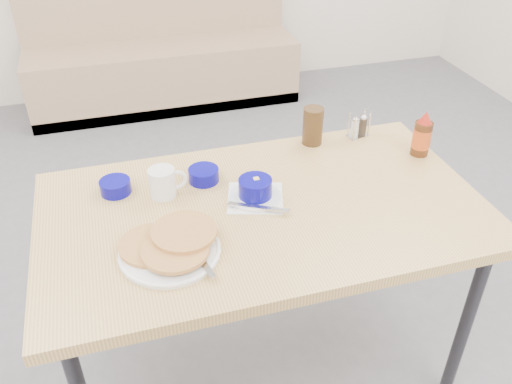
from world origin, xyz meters
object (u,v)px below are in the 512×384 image
object	(u,v)px
amber_tumbler	(313,126)
syrup_bottle	(422,136)
creamer_bowl	(115,187)
dining_table	(264,222)
grits_setting	(255,191)
coffee_mug	(164,182)
butter_bowl	(204,175)
pancake_plate	(170,247)
booth_bench	(162,55)
condiment_caddy	(359,128)

from	to	relation	value
amber_tumbler	syrup_bottle	world-z (taller)	syrup_bottle
creamer_bowl	amber_tumbler	bearing A→B (deg)	9.84
dining_table	grits_setting	distance (m)	0.11
coffee_mug	butter_bowl	world-z (taller)	coffee_mug
creamer_bowl	butter_bowl	distance (m)	0.29
coffee_mug	creamer_bowl	world-z (taller)	coffee_mug
dining_table	grits_setting	bearing A→B (deg)	105.60
pancake_plate	butter_bowl	xyz separation A→B (m)	(0.17, 0.34, 0.00)
booth_bench	grits_setting	size ratio (longest dim) A/B	8.15
booth_bench	grits_setting	world-z (taller)	booth_bench
butter_bowl	amber_tumbler	distance (m)	0.47
creamer_bowl	butter_bowl	size ratio (longest dim) A/B	0.98
coffee_mug	condiment_caddy	bearing A→B (deg)	13.60
booth_bench	amber_tumbler	xyz separation A→B (m)	(0.29, -2.19, 0.48)
dining_table	coffee_mug	distance (m)	0.35
coffee_mug	creamer_bowl	bearing A→B (deg)	158.47
coffee_mug	syrup_bottle	size ratio (longest dim) A/B	0.74
pancake_plate	grits_setting	bearing A→B (deg)	31.38
booth_bench	grits_setting	xyz separation A→B (m)	(-0.01, -2.49, 0.44)
booth_bench	pancake_plate	world-z (taller)	booth_bench
booth_bench	butter_bowl	distance (m)	2.38
grits_setting	syrup_bottle	world-z (taller)	syrup_bottle
creamer_bowl	butter_bowl	xyz separation A→B (m)	(0.29, -0.01, 0.00)
dining_table	condiment_caddy	xyz separation A→B (m)	(0.48, 0.34, 0.10)
butter_bowl	booth_bench	bearing A→B (deg)	86.30
booth_bench	syrup_bottle	world-z (taller)	booth_bench
butter_bowl	amber_tumbler	xyz separation A→B (m)	(0.45, 0.14, 0.05)
amber_tumbler	pancake_plate	bearing A→B (deg)	-142.05
grits_setting	creamer_bowl	size ratio (longest dim) A/B	2.32
dining_table	butter_bowl	size ratio (longest dim) A/B	13.63
booth_bench	pancake_plate	distance (m)	2.72
grits_setting	creamer_bowl	distance (m)	0.46
pancake_plate	grits_setting	distance (m)	0.35
condiment_caddy	dining_table	bearing A→B (deg)	-156.42
pancake_plate	amber_tumbler	size ratio (longest dim) A/B	2.04
butter_bowl	amber_tumbler	world-z (taller)	amber_tumbler
butter_bowl	pancake_plate	bearing A→B (deg)	-116.23
amber_tumbler	condiment_caddy	world-z (taller)	amber_tumbler
syrup_bottle	booth_bench	bearing A→B (deg)	105.05
booth_bench	condiment_caddy	distance (m)	2.29
dining_table	pancake_plate	size ratio (longest dim) A/B	4.81
grits_setting	amber_tumbler	distance (m)	0.43
dining_table	amber_tumbler	distance (m)	0.47
booth_bench	pancake_plate	size ratio (longest dim) A/B	6.53
booth_bench	amber_tumbler	distance (m)	2.27
booth_bench	dining_table	xyz separation A→B (m)	(0.00, -2.53, 0.35)
dining_table	creamer_bowl	bearing A→B (deg)	154.34
booth_bench	dining_table	size ratio (longest dim) A/B	1.36
creamer_bowl	dining_table	bearing A→B (deg)	-25.66
booth_bench	creamer_bowl	size ratio (longest dim) A/B	18.94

